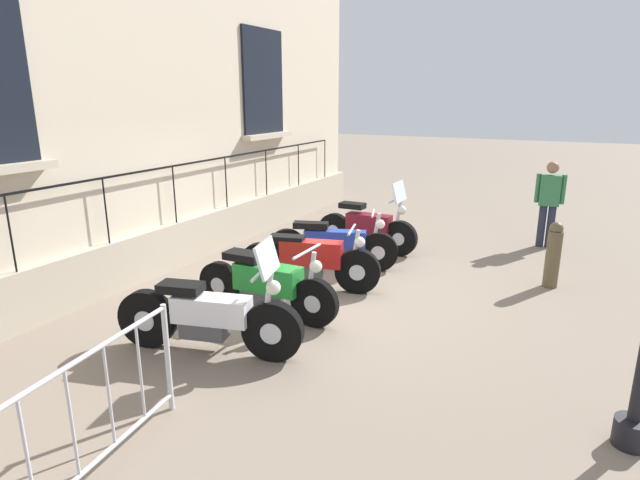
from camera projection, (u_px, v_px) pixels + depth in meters
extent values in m
plane|color=gray|center=(303.00, 288.00, 7.89)|extent=(60.00, 60.00, 0.00)
cube|color=#B1A48F|center=(176.00, 244.00, 8.84)|extent=(0.20, 13.43, 0.76)
cube|color=black|center=(263.00, 82.00, 10.68)|extent=(0.06, 1.44, 2.08)
cube|color=#BCAE97|center=(268.00, 136.00, 10.94)|extent=(0.24, 1.64, 0.10)
cube|color=black|center=(172.00, 166.00, 8.46)|extent=(0.03, 11.28, 0.03)
cylinder|color=black|center=(11.00, 234.00, 6.17)|extent=(0.02, 0.02, 0.95)
cylinder|color=black|center=(106.00, 211.00, 7.38)|extent=(0.02, 0.02, 0.95)
cylinder|color=black|center=(174.00, 195.00, 8.59)|extent=(0.02, 0.02, 0.95)
cylinder|color=black|center=(226.00, 183.00, 9.81)|extent=(0.02, 0.02, 0.95)
cylinder|color=black|center=(266.00, 173.00, 11.02)|extent=(0.02, 0.02, 0.95)
cylinder|color=black|center=(298.00, 165.00, 12.23)|extent=(0.02, 0.02, 0.95)
cylinder|color=black|center=(325.00, 159.00, 13.44)|extent=(0.02, 0.02, 0.95)
cylinder|color=black|center=(273.00, 331.00, 5.68)|extent=(0.70, 0.30, 0.69)
cylinder|color=silver|center=(273.00, 331.00, 5.68)|extent=(0.27, 0.21, 0.24)
cylinder|color=black|center=(148.00, 319.00, 5.99)|extent=(0.70, 0.30, 0.69)
cylinder|color=silver|center=(148.00, 319.00, 5.99)|extent=(0.27, 0.21, 0.24)
cube|color=silver|center=(212.00, 309.00, 5.77)|extent=(0.92, 0.50, 0.30)
cube|color=#4C4C51|center=(204.00, 327.00, 5.85)|extent=(0.57, 0.36, 0.24)
cube|color=black|center=(181.00, 287.00, 5.79)|extent=(0.54, 0.38, 0.10)
cylinder|color=silver|center=(267.00, 301.00, 5.59)|extent=(0.17, 0.10, 0.70)
cylinder|color=silver|center=(262.00, 271.00, 5.51)|extent=(0.19, 0.64, 0.04)
sphere|color=white|center=(273.00, 288.00, 5.54)|extent=(0.16, 0.16, 0.16)
cylinder|color=silver|center=(198.00, 329.00, 6.07)|extent=(0.78, 0.27, 0.08)
cube|color=silver|center=(267.00, 258.00, 5.46)|extent=(0.25, 0.54, 0.36)
cylinder|color=black|center=(314.00, 303.00, 6.51)|extent=(0.64, 0.11, 0.64)
cylinder|color=silver|center=(314.00, 303.00, 6.51)|extent=(0.22, 0.13, 0.22)
cylinder|color=black|center=(220.00, 284.00, 7.15)|extent=(0.64, 0.11, 0.64)
cylinder|color=silver|center=(220.00, 284.00, 7.15)|extent=(0.22, 0.13, 0.22)
cube|color=#1E842D|center=(268.00, 278.00, 6.75)|extent=(0.91, 0.31, 0.35)
cube|color=#4C4C51|center=(262.00, 295.00, 6.86)|extent=(0.54, 0.25, 0.22)
cube|color=black|center=(244.00, 256.00, 6.84)|extent=(0.51, 0.28, 0.10)
cylinder|color=silver|center=(311.00, 277.00, 6.45)|extent=(0.16, 0.06, 0.67)
cylinder|color=silver|center=(307.00, 251.00, 6.38)|extent=(0.04, 0.69, 0.04)
sphere|color=white|center=(316.00, 267.00, 6.38)|extent=(0.16, 0.16, 0.16)
cylinder|color=silver|center=(258.00, 296.00, 7.12)|extent=(0.82, 0.08, 0.08)
cylinder|color=black|center=(358.00, 271.00, 7.63)|extent=(0.68, 0.30, 0.67)
cylinder|color=silver|center=(358.00, 271.00, 7.63)|extent=(0.27, 0.21, 0.23)
cylinder|color=black|center=(261.00, 264.00, 7.93)|extent=(0.68, 0.30, 0.67)
cylinder|color=silver|center=(261.00, 264.00, 7.93)|extent=(0.27, 0.21, 0.23)
cube|color=red|center=(311.00, 253.00, 7.71)|extent=(0.96, 0.49, 0.38)
cube|color=#4C4C51|center=(305.00, 270.00, 7.80)|extent=(0.59, 0.35, 0.23)
cube|color=black|center=(287.00, 239.00, 7.73)|extent=(0.56, 0.36, 0.10)
cylinder|color=silver|center=(355.00, 251.00, 7.56)|extent=(0.17, 0.10, 0.63)
cylinder|color=silver|center=(352.00, 230.00, 7.48)|extent=(0.18, 0.58, 0.04)
sphere|color=white|center=(360.00, 242.00, 7.51)|extent=(0.16, 0.16, 0.16)
cylinder|color=silver|center=(296.00, 273.00, 8.01)|extent=(0.82, 0.29, 0.08)
cylinder|color=black|center=(378.00, 252.00, 8.60)|extent=(0.66, 0.33, 0.66)
cylinder|color=silver|center=(378.00, 252.00, 8.60)|extent=(0.27, 0.22, 0.23)
cylinder|color=black|center=(287.00, 248.00, 8.80)|extent=(0.66, 0.33, 0.66)
cylinder|color=silver|center=(287.00, 248.00, 8.80)|extent=(0.27, 0.22, 0.23)
cube|color=#1E389E|center=(335.00, 239.00, 8.64)|extent=(1.05, 0.55, 0.30)
cube|color=#4C4C51|center=(329.00, 252.00, 8.72)|extent=(0.64, 0.38, 0.23)
cube|color=black|center=(311.00, 225.00, 8.64)|extent=(0.61, 0.39, 0.10)
cylinder|color=silver|center=(376.00, 233.00, 8.51)|extent=(0.17, 0.11, 0.66)
cylinder|color=silver|center=(373.00, 213.00, 8.43)|extent=(0.20, 0.51, 0.04)
sphere|color=white|center=(380.00, 224.00, 8.47)|extent=(0.16, 0.16, 0.16)
cylinder|color=silver|center=(318.00, 255.00, 8.90)|extent=(0.90, 0.37, 0.08)
cylinder|color=black|center=(399.00, 238.00, 9.41)|extent=(0.65, 0.14, 0.65)
cylinder|color=silver|center=(399.00, 238.00, 9.41)|extent=(0.23, 0.15, 0.23)
cylinder|color=black|center=(335.00, 230.00, 9.99)|extent=(0.65, 0.14, 0.65)
cylinder|color=silver|center=(335.00, 230.00, 9.99)|extent=(0.23, 0.15, 0.23)
cube|color=maroon|center=(369.00, 223.00, 9.62)|extent=(0.83, 0.30, 0.35)
cube|color=#4C4C51|center=(364.00, 235.00, 9.73)|extent=(0.50, 0.24, 0.23)
cube|color=black|center=(352.00, 205.00, 9.69)|extent=(0.47, 0.27, 0.10)
cylinder|color=silver|center=(398.00, 219.00, 9.34)|extent=(0.16, 0.06, 0.71)
cylinder|color=silver|center=(396.00, 200.00, 9.27)|extent=(0.05, 0.64, 0.04)
sphere|color=white|center=(402.00, 210.00, 9.26)|extent=(0.16, 0.16, 0.16)
cylinder|color=silver|center=(359.00, 238.00, 9.97)|extent=(0.75, 0.09, 0.08)
cube|color=silver|center=(399.00, 192.00, 9.20)|extent=(0.13, 0.52, 0.36)
cylinder|color=black|center=(631.00, 433.00, 4.33)|extent=(0.28, 0.28, 0.24)
cylinder|color=#B7B7BF|center=(168.00, 358.00, 4.72)|extent=(0.05, 0.05, 1.05)
cylinder|color=#B7B7BF|center=(84.00, 357.00, 3.73)|extent=(0.29, 1.87, 0.04)
cylinder|color=#B7B7BF|center=(98.00, 459.00, 3.96)|extent=(0.29, 1.87, 0.04)
cylinder|color=#B7B7BF|center=(27.00, 456.00, 3.33)|extent=(0.02, 0.02, 0.87)
cylinder|color=#B7B7BF|center=(72.00, 422.00, 3.67)|extent=(0.02, 0.02, 0.87)
cylinder|color=#B7B7BF|center=(109.00, 394.00, 4.01)|extent=(0.02, 0.02, 0.87)
cylinder|color=#B7B7BF|center=(140.00, 371.00, 4.35)|extent=(0.02, 0.02, 0.87)
cylinder|color=brown|center=(553.00, 259.00, 7.84)|extent=(0.22, 0.22, 0.88)
sphere|color=brown|center=(557.00, 228.00, 7.71)|extent=(0.19, 0.19, 0.19)
cylinder|color=#23283D|center=(550.00, 227.00, 9.92)|extent=(0.14, 0.14, 0.82)
cylinder|color=#23283D|center=(541.00, 226.00, 9.98)|extent=(0.14, 0.14, 0.82)
cube|color=#337247|center=(550.00, 190.00, 9.76)|extent=(0.37, 0.24, 0.58)
sphere|color=#8C664C|center=(553.00, 167.00, 9.65)|extent=(0.22, 0.22, 0.22)
cylinder|color=#337247|center=(563.00, 190.00, 9.67)|extent=(0.09, 0.09, 0.55)
cylinder|color=#337247|center=(538.00, 188.00, 9.84)|extent=(0.09, 0.09, 0.55)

